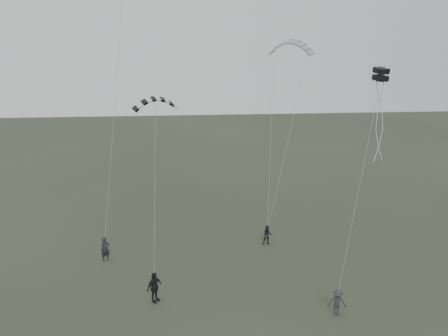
{
  "coord_description": "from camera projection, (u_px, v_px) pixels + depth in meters",
  "views": [
    {
      "loc": [
        -2.29,
        -24.37,
        15.6
      ],
      "look_at": [
        0.41,
        5.15,
        6.9
      ],
      "focal_mm": 35.0,
      "sensor_mm": 36.0,
      "label": 1
    }
  ],
  "objects": [
    {
      "name": "ground",
      "position": [
        225.0,
        294.0,
        27.88
      ],
      "size": [
        140.0,
        140.0,
        0.0
      ],
      "primitive_type": "plane",
      "color": "#2F3927",
      "rests_on": "ground"
    },
    {
      "name": "kite_pale_large",
      "position": [
        291.0,
        42.0,
        36.41
      ],
      "size": [
        3.88,
        3.11,
        1.75
      ],
      "primitive_type": null,
      "rotation": [
        0.26,
        0.0,
        -0.57
      ],
      "color": "#A5A7AB",
      "rests_on": "flyer_right"
    },
    {
      "name": "flyer_left",
      "position": [
        105.0,
        249.0,
        31.93
      ],
      "size": [
        0.79,
        0.71,
        1.82
      ],
      "primitive_type": "imported",
      "rotation": [
        0.0,
        0.0,
        0.52
      ],
      "color": "black",
      "rests_on": "ground"
    },
    {
      "name": "flyer_center",
      "position": [
        154.0,
        287.0,
        26.86
      ],
      "size": [
        1.14,
        1.18,
        1.98
      ],
      "primitive_type": "imported",
      "rotation": [
        0.0,
        0.0,
        0.83
      ],
      "color": "black",
      "rests_on": "ground"
    },
    {
      "name": "flyer_right",
      "position": [
        267.0,
        235.0,
        34.48
      ],
      "size": [
        0.82,
        0.67,
        1.59
      ],
      "primitive_type": "imported",
      "rotation": [
        0.0,
        0.0,
        -0.09
      ],
      "color": "#232328",
      "rests_on": "ground"
    },
    {
      "name": "flyer_far",
      "position": [
        337.0,
        303.0,
        25.56
      ],
      "size": [
        1.19,
        0.84,
        1.66
      ],
      "primitive_type": "imported",
      "rotation": [
        0.0,
        0.0,
        -0.23
      ],
      "color": "#2E2F34",
      "rests_on": "ground"
    },
    {
      "name": "kite_striped",
      "position": [
        155.0,
        99.0,
        28.94
      ],
      "size": [
        3.12,
        1.72,
        1.29
      ],
      "primitive_type": null,
      "rotation": [
        0.18,
        0.0,
        0.28
      ],
      "color": "black",
      "rests_on": "flyer_center"
    },
    {
      "name": "kite_box",
      "position": [
        381.0,
        74.0,
        26.72
      ],
      "size": [
        0.96,
        1.02,
        0.85
      ],
      "primitive_type": null,
      "rotation": [
        0.15,
        0.0,
        0.33
      ],
      "color": "black",
      "rests_on": "flyer_far"
    }
  ]
}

